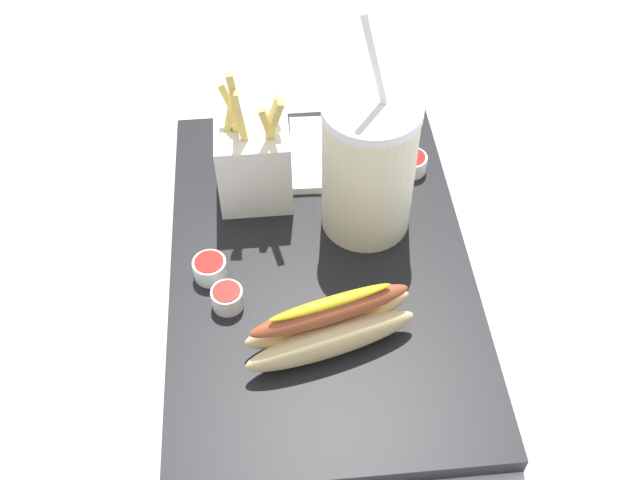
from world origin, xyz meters
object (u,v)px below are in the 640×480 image
object	(u,v)px
hot_dog_1	(329,325)
napkin_stack	(338,153)
ketchup_cup_3	(227,297)
fries_basket	(254,155)
ketchup_cup_1	(210,268)
soda_cup	(368,167)
ketchup_cup_2	(411,162)

from	to	relation	value
hot_dog_1	napkin_stack	bearing A→B (deg)	-8.33
napkin_stack	hot_dog_1	bearing A→B (deg)	171.67
ketchup_cup_3	napkin_stack	size ratio (longest dim) A/B	0.25
fries_basket	ketchup_cup_1	bearing A→B (deg)	157.47
ketchup_cup_3	napkin_stack	xyz separation A→B (m)	(0.21, -0.13, -0.01)
fries_basket	ketchup_cup_1	size ratio (longest dim) A/B	5.03
soda_cup	napkin_stack	bearing A→B (deg)	9.55
fries_basket	ketchup_cup_2	world-z (taller)	fries_basket
hot_dog_1	ketchup_cup_3	size ratio (longest dim) A/B	5.50
ketchup_cup_3	soda_cup	bearing A→B (deg)	-56.14
hot_dog_1	napkin_stack	world-z (taller)	hot_dog_1
hot_dog_1	ketchup_cup_3	xyz separation A→B (m)	(0.05, 0.10, -0.01)
ketchup_cup_1	ketchup_cup_3	xyz separation A→B (m)	(-0.04, -0.02, 0.00)
soda_cup	hot_dog_1	bearing A→B (deg)	160.03
fries_basket	ketchup_cup_1	world-z (taller)	fries_basket
fries_basket	ketchup_cup_3	xyz separation A→B (m)	(-0.16, 0.03, -0.04)
ketchup_cup_1	ketchup_cup_2	xyz separation A→B (m)	(0.14, -0.23, -0.00)
ketchup_cup_2	fries_basket	bearing A→B (deg)	93.83
hot_dog_1	ketchup_cup_1	bearing A→B (deg)	50.87
hot_dog_1	ketchup_cup_1	distance (m)	0.15
hot_dog_1	soda_cup	bearing A→B (deg)	-19.97
hot_dog_1	ketchup_cup_2	xyz separation A→B (m)	(0.23, -0.12, -0.02)
soda_cup	ketchup_cup_3	world-z (taller)	soda_cup
fries_basket	hot_dog_1	xyz separation A→B (m)	(-0.22, -0.06, -0.02)
ketchup_cup_1	napkin_stack	size ratio (longest dim) A/B	0.28
soda_cup	ketchup_cup_3	bearing A→B (deg)	123.86
hot_dog_1	ketchup_cup_2	bearing A→B (deg)	-27.70
napkin_stack	soda_cup	bearing A→B (deg)	-170.45
fries_basket	ketchup_cup_3	bearing A→B (deg)	168.15
soda_cup	fries_basket	size ratio (longest dim) A/B	1.46
soda_cup	hot_dog_1	distance (m)	0.17
soda_cup	ketchup_cup_2	distance (m)	0.12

